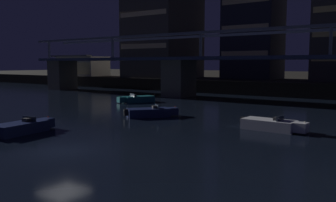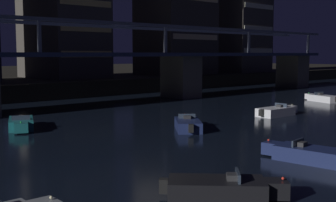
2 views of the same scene
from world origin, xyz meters
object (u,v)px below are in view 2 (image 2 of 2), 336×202
speedboat_mid_center (188,124)px  speedboat_mid_left (21,124)px  speedboat_near_right (323,98)px  tower_central (63,17)px  tower_east_low (239,18)px  speedboat_near_left (222,189)px  speedboat_far_left (277,111)px  river_bridge (95,68)px  speedboat_near_center (308,154)px

speedboat_mid_center → speedboat_mid_left: bearing=136.0°
speedboat_near_right → speedboat_mid_left: (-36.18, 5.81, 0.00)m
tower_central → speedboat_mid_left: size_ratio=3.74×
tower_east_low → speedboat_near_left: (-59.19, -46.31, -12.59)m
tower_central → speedboat_mid_left: tower_central is taller
speedboat_mid_left → speedboat_far_left: 23.12m
speedboat_near_right → tower_east_low: bearing=54.6°
speedboat_near_right → speedboat_far_left: bearing=-167.0°
tower_east_low → speedboat_near_right: bearing=-125.4°
speedboat_near_left → speedboat_mid_left: size_ratio=0.88×
speedboat_mid_left → speedboat_near_right: bearing=-9.1°
river_bridge → speedboat_near_left: bearing=-115.4°
river_bridge → speedboat_near_right: bearing=-34.9°
river_bridge → speedboat_mid_left: size_ratio=17.64×
speedboat_mid_center → river_bridge: bearing=77.5°
tower_central → tower_east_low: size_ratio=0.85×
tower_east_low → speedboat_mid_center: (-48.33, -33.55, -12.59)m
speedboat_mid_center → speedboat_far_left: size_ratio=0.88×
river_bridge → speedboat_mid_left: 17.27m
river_bridge → speedboat_near_right: river_bridge is taller
river_bridge → speedboat_near_center: size_ratio=16.84×
speedboat_mid_left → tower_east_low: bearing=23.0°
tower_east_low → speedboat_far_left: tower_east_low is taller
tower_east_low → speedboat_near_left: bearing=-142.0°
speedboat_near_left → speedboat_far_left: size_ratio=0.85×
river_bridge → speedboat_near_center: 31.80m
tower_central → speedboat_near_center: tower_central is taller
river_bridge → tower_east_low: tower_east_low is taller
speedboat_near_right → speedboat_mid_center: same height
speedboat_near_left → speedboat_mid_center: bearing=49.6°
speedboat_mid_left → speedboat_mid_center: bearing=-44.0°
tower_east_low → speedboat_near_right: (-21.51, -30.31, -12.59)m
river_bridge → speedboat_mid_center: 19.86m
speedboat_near_right → speedboat_far_left: (-14.99, -3.45, 0.00)m
speedboat_near_left → speedboat_mid_left: same height
speedboat_near_center → speedboat_near_left: bearing=-173.6°
tower_central → tower_east_low: (37.38, -4.17, 1.62)m
speedboat_near_left → speedboat_far_left: bearing=28.9°
speedboat_near_left → speedboat_near_right: (37.68, 15.99, 0.00)m
tower_central → speedboat_far_left: (0.88, -37.93, -10.97)m
river_bridge → speedboat_far_left: bearing=-68.4°
river_bridge → speedboat_mid_left: river_bridge is taller
speedboat_near_left → river_bridge: bearing=64.6°
speedboat_mid_center → speedboat_near_center: bearing=-102.2°
tower_central → speedboat_near_left: 56.07m
river_bridge → speedboat_far_left: 21.03m
speedboat_near_center → speedboat_far_left: size_ratio=1.00×
tower_east_low → speedboat_mid_center: size_ratio=4.76×
river_bridge → speedboat_near_center: (-6.76, -30.84, -3.81)m
speedboat_near_center → speedboat_mid_center: same height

